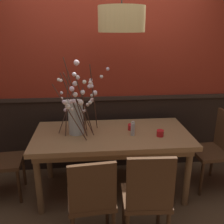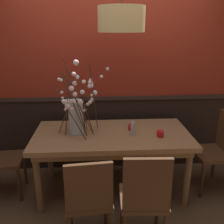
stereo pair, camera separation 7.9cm
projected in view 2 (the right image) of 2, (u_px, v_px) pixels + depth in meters
name	position (u px, v px, depth m)	size (l,w,h in m)	color
ground_plane	(112.00, 189.00, 3.13)	(24.00, 24.00, 0.00)	brown
back_wall	(109.00, 72.00, 3.27)	(4.76, 0.14, 2.74)	black
dining_table	(112.00, 140.00, 2.91)	(1.78, 0.87, 0.76)	#997047
chair_far_side_right	(126.00, 125.00, 3.74)	(0.45, 0.39, 0.90)	#4C301C
chair_near_side_right	(144.00, 197.00, 2.16)	(0.43, 0.41, 0.96)	#4C301C
chair_near_side_left	(89.00, 198.00, 2.17)	(0.44, 0.43, 0.92)	#4C301C
chair_far_side_left	(94.00, 124.00, 3.73)	(0.46, 0.41, 0.97)	#4C301C
chair_head_east_end	(217.00, 148.00, 3.03)	(0.44, 0.46, 0.96)	#4C301C
vase_with_blossoms	(77.00, 114.00, 2.80)	(0.60, 0.50, 0.87)	silver
candle_holder_nearer_center	(160.00, 134.00, 2.78)	(0.08, 0.08, 0.07)	red
candle_holder_nearer_edge	(131.00, 127.00, 2.96)	(0.07, 0.07, 0.07)	red
condiment_bottle	(133.00, 129.00, 2.80)	(0.05, 0.05, 0.17)	#ADADB2
pendant_lamp	(121.00, 19.00, 2.44)	(0.46, 0.46, 0.87)	tan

